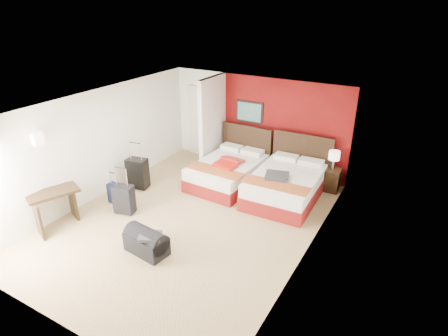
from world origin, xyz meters
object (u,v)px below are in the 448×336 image
Objects in this scene: bed_left at (227,173)px; suitcase_black at (138,174)px; duffel_bag at (146,243)px; bed_right at (285,187)px; suitcase_charcoal at (124,200)px; desk at (56,209)px; red_suitcase_open at (229,163)px; table_lamp at (334,160)px; suitcase_navy at (116,194)px; nightstand at (331,180)px.

bed_left is 2.68× the size of suitcase_black.
duffel_bag is (0.07, -3.19, -0.09)m from bed_left.
suitcase_charcoal is (-2.80, -2.34, 0.00)m from bed_right.
bed_right is 2.14× the size of desk.
table_lamp is at bearing 31.14° from red_suitcase_open.
table_lamp is 1.02× the size of suitcase_navy.
bed_right is 3.51m from duffel_bag.
suitcase_black reaches higher than suitcase_charcoal.
suitcase_black is (-1.80, -1.29, 0.07)m from bed_left.
table_lamp reaches higher than red_suitcase_open.
duffel_bag is at bearing -55.89° from suitcase_black.
desk is at bearing -135.48° from table_lamp.
nightstand is (2.26, 1.06, -0.36)m from red_suitcase_open.
red_suitcase_open is 1.18× the size of suitcase_charcoal.
bed_left is 2.67× the size of red_suitcase_open.
red_suitcase_open reaches higher than nightstand.
desk is at bearing -108.09° from suitcase_black.
suitcase_black is 1.62× the size of suitcase_navy.
nightstand is 5.14m from suitcase_navy.
suitcase_black is at bearing 104.54° from desk.
red_suitcase_open reaches higher than duffel_bag.
bed_right is 2.80× the size of red_suitcase_open.
duffel_bag is (1.33, -0.84, -0.11)m from suitcase_charcoal.
bed_left is 2.60m from table_lamp.
bed_left is 2.04× the size of desk.
bed_left is at bearing 51.03° from suitcase_navy.
suitcase_black is (-4.17, -2.25, -0.42)m from table_lamp.
bed_right is 2.55× the size of duffel_bag.
suitcase_navy is at bearing 96.94° from desk.
suitcase_charcoal is 0.53m from suitcase_navy.
suitcase_black is (-3.35, -1.28, 0.06)m from bed_right.
duffel_bag is at bearing -121.97° from nightstand.
bed_left is 4.34× the size of suitcase_navy.
suitcase_navy is at bearing -146.09° from nightstand.
bed_right is 4.99m from desk.
desk is (-0.29, -2.14, 0.04)m from suitcase_black.
suitcase_black is at bearing 94.69° from suitcase_navy.
duffel_bag is (-2.29, -4.15, -0.07)m from nightstand.
red_suitcase_open is at bearing -154.94° from table_lamp.
red_suitcase_open is 1.33× the size of nightstand.
red_suitcase_open is 1.59× the size of table_lamp.
desk is (-4.46, -4.38, 0.13)m from nightstand.
table_lamp is at bearing 29.12° from suitcase_charcoal.
desk is at bearing -138.49° from bed_right.
bed_left is at bearing 48.53° from suitcase_charcoal.
bed_left is at bearing 80.78° from desk.
table_lamp is 0.74× the size of suitcase_charcoal.
red_suitcase_open reaches higher than bed_left.
red_suitcase_open is 2.50m from table_lamp.
suitcase_navy is (-3.28, -2.13, -0.08)m from bed_right.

